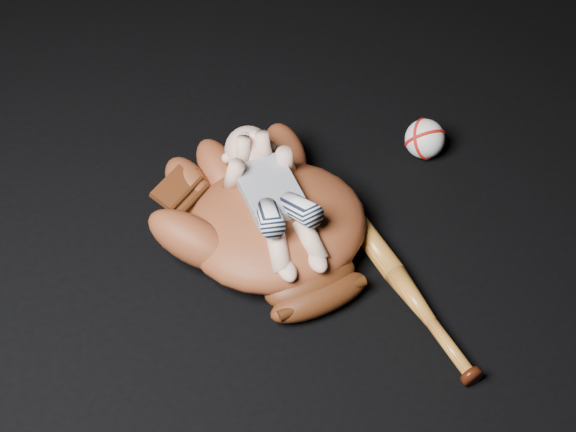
{
  "coord_description": "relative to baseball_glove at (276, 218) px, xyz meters",
  "views": [
    {
      "loc": [
        -0.24,
        -0.9,
        1.12
      ],
      "look_at": [
        0.01,
        0.05,
        0.08
      ],
      "focal_mm": 50.0,
      "sensor_mm": 36.0,
      "label": 1
    }
  ],
  "objects": [
    {
      "name": "baseball_glove",
      "position": [
        0.0,
        0.0,
        0.0
      ],
      "size": [
        0.5,
        0.55,
        0.15
      ],
      "primitive_type": null,
      "rotation": [
        0.0,
        0.0,
        0.22
      ],
      "color": "#622915",
      "rests_on": "ground"
    },
    {
      "name": "newborn_baby",
      "position": [
        -0.0,
        0.0,
        0.05
      ],
      "size": [
        0.19,
        0.35,
        0.14
      ],
      "primitive_type": null,
      "rotation": [
        0.0,
        0.0,
        0.11
      ],
      "color": "#D6A48A",
      "rests_on": "baseball_glove"
    },
    {
      "name": "baseball_bat",
      "position": [
        0.19,
        -0.16,
        -0.05
      ],
      "size": [
        0.13,
        0.44,
        0.04
      ],
      "primitive_type": null,
      "rotation": [
        0.0,
        0.0,
        0.2
      ],
      "color": "#AB6421",
      "rests_on": "ground"
    },
    {
      "name": "baseball",
      "position": [
        0.35,
        0.17,
        -0.03
      ],
      "size": [
        0.11,
        0.11,
        0.08
      ],
      "primitive_type": "sphere",
      "rotation": [
        0.0,
        0.0,
        0.41
      ],
      "color": "white",
      "rests_on": "ground"
    }
  ]
}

